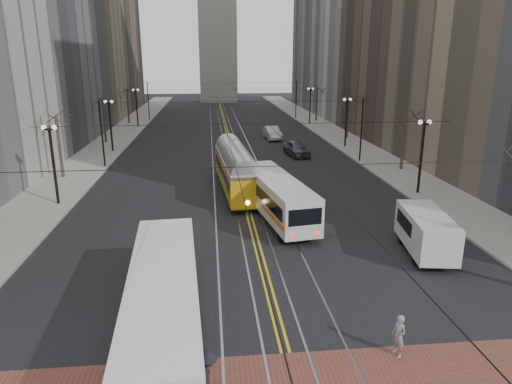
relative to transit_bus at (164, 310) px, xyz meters
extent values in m
plane|color=black|center=(4.37, 0.00, -1.46)|extent=(260.00, 260.00, 0.00)
cube|color=gray|center=(-10.63, 45.00, -1.38)|extent=(5.00, 140.00, 0.15)
cube|color=gray|center=(19.37, 45.00, -1.38)|extent=(5.00, 140.00, 0.15)
cube|color=gray|center=(4.37, 45.00, -1.45)|extent=(4.80, 130.00, 0.02)
cube|color=gold|center=(4.37, 45.00, -1.45)|extent=(0.42, 130.00, 0.01)
cube|color=slate|center=(-21.13, 46.00, 15.54)|extent=(16.00, 20.00, 34.00)
cube|color=brown|center=(-21.13, 86.00, 18.54)|extent=(16.00, 20.00, 40.00)
cube|color=brown|center=(29.87, 46.00, 15.54)|extent=(16.00, 20.00, 34.00)
cube|color=slate|center=(29.87, 86.00, 18.54)|extent=(16.00, 20.00, 40.00)
cylinder|color=black|center=(-9.33, 18.00, 1.34)|extent=(0.20, 0.20, 5.60)
cylinder|color=black|center=(-9.33, 38.00, 1.34)|extent=(0.20, 0.20, 5.60)
cylinder|color=black|center=(-9.33, 58.00, 1.34)|extent=(0.20, 0.20, 5.60)
cylinder|color=black|center=(18.07, 18.00, 1.34)|extent=(0.20, 0.20, 5.60)
cylinder|color=black|center=(18.07, 38.00, 1.34)|extent=(0.20, 0.20, 5.60)
cylinder|color=black|center=(18.07, 58.00, 1.34)|extent=(0.20, 0.20, 5.60)
cylinder|color=#382D23|center=(-11.33, 26.00, 1.34)|extent=(0.28, 0.28, 5.60)
cylinder|color=#382D23|center=(-11.33, 44.00, 1.34)|extent=(0.28, 0.28, 5.60)
cylinder|color=#382D23|center=(-11.33, 62.00, 1.34)|extent=(0.28, 0.28, 5.60)
cylinder|color=#382D23|center=(20.07, 26.00, 1.34)|extent=(0.28, 0.28, 5.60)
cylinder|color=#382D23|center=(20.07, 44.00, 1.34)|extent=(0.28, 0.28, 5.60)
cylinder|color=#382D23|center=(20.07, 62.00, 1.34)|extent=(0.28, 0.28, 5.60)
cylinder|color=black|center=(2.87, 45.00, 4.54)|extent=(0.03, 120.00, 0.03)
cylinder|color=black|center=(5.87, 45.00, 4.54)|extent=(0.03, 120.00, 0.03)
cylinder|color=black|center=(-8.53, 30.00, 1.84)|extent=(0.16, 0.16, 6.60)
cylinder|color=black|center=(-8.53, 66.00, 1.84)|extent=(0.16, 0.16, 6.60)
cylinder|color=black|center=(17.27, 30.00, 1.84)|extent=(0.16, 0.16, 6.60)
cylinder|color=black|center=(17.27, 66.00, 1.84)|extent=(0.16, 0.16, 6.60)
cube|color=silver|center=(0.00, 0.00, 0.00)|extent=(3.15, 11.79, 2.91)
cube|color=gold|center=(3.87, 20.54, 0.00)|extent=(3.10, 12.52, 2.92)
cube|color=silver|center=(6.17, 13.66, -0.07)|extent=(3.92, 10.85, 2.77)
cube|color=silver|center=(13.35, 6.97, -0.30)|extent=(2.76, 5.47, 2.32)
imported|color=#45484E|center=(11.31, 33.73, -0.63)|extent=(2.63, 5.08, 1.65)
imported|color=#B5B7BE|center=(10.12, 44.78, -0.63)|extent=(2.16, 5.14, 1.65)
imported|color=gray|center=(8.36, -1.50, -0.66)|extent=(0.57, 0.67, 1.57)
imported|color=black|center=(1.56, -3.18, -0.53)|extent=(0.74, 1.22, 1.83)
camera|label=1|loc=(1.84, -15.09, 8.85)|focal=32.00mm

